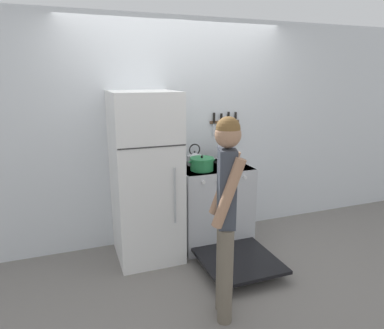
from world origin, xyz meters
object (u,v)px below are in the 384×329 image
object	(u,v)px
refrigerator	(146,177)
utensil_jar	(224,156)
dutch_oven_pot	(202,164)
stove_range	(213,206)
tea_kettle	(195,158)
person	(226,209)

from	to	relation	value
refrigerator	utensil_jar	size ratio (longest dim) A/B	6.53
dutch_oven_pot	stove_range	bearing A→B (deg)	25.50
tea_kettle	person	size ratio (longest dim) A/B	0.15
stove_range	dutch_oven_pot	xyz separation A→B (m)	(-0.18, -0.09, 0.54)
tea_kettle	utensil_jar	size ratio (longest dim) A/B	0.90
utensil_jar	refrigerator	bearing A→B (deg)	-170.32
utensil_jar	tea_kettle	bearing A→B (deg)	-179.00
tea_kettle	utensil_jar	world-z (taller)	utensil_jar
tea_kettle	refrigerator	bearing A→B (deg)	-165.26
dutch_oven_pot	utensil_jar	xyz separation A→B (m)	(0.38, 0.26, -0.00)
stove_range	tea_kettle	distance (m)	0.59
dutch_oven_pot	utensil_jar	world-z (taller)	utensil_jar
person	dutch_oven_pot	bearing A→B (deg)	6.62
tea_kettle	person	world-z (taller)	person
dutch_oven_pot	utensil_jar	size ratio (longest dim) A/B	1.11
person	refrigerator	bearing A→B (deg)	35.55
dutch_oven_pot	person	distance (m)	1.13
refrigerator	utensil_jar	world-z (taller)	refrigerator
tea_kettle	person	xyz separation A→B (m)	(-0.26, -1.35, -0.07)
stove_range	dutch_oven_pot	world-z (taller)	dutch_oven_pot
refrigerator	tea_kettle	xyz separation A→B (m)	(0.61, 0.16, 0.12)
stove_range	utensil_jar	xyz separation A→B (m)	(0.20, 0.17, 0.54)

